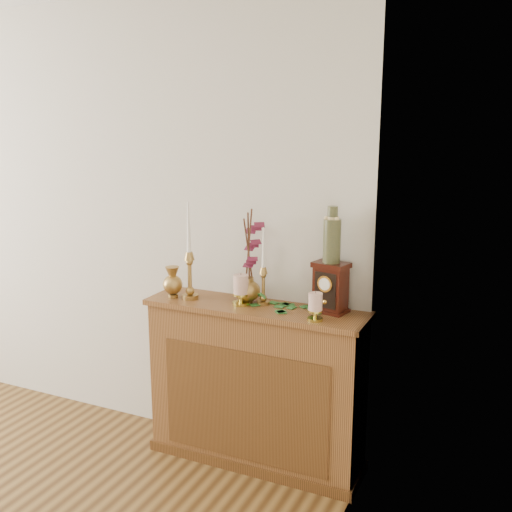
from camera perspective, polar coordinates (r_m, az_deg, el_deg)
The scene contains 10 objects.
console_shelf at distance 3.43m, azimuth -0.06°, elevation -12.62°, with size 1.24×0.34×0.93m.
candlestick_left at distance 3.35m, azimuth -6.35°, elevation -1.10°, with size 0.09×0.09×0.55m.
candlestick_center at distance 3.24m, azimuth 0.70°, elevation -2.26°, with size 0.07×0.07×0.43m.
bud_vase at distance 3.41m, azimuth -7.94°, elevation -2.50°, with size 0.11×0.11×0.18m.
ginger_jar at distance 3.28m, azimuth -0.38°, elevation -0.31°, with size 0.21×0.23×0.53m.
pillar_candle_left at distance 3.24m, azimuth -1.44°, elevation -3.09°, with size 0.09×0.09×0.18m.
pillar_candle_right at distance 3.01m, azimuth 5.67°, elevation -4.69°, with size 0.08×0.08×0.15m.
ivy_garland at distance 3.21m, azimuth 2.82°, elevation -4.79°, with size 0.47×0.21×0.08m.
mantel_clock at distance 3.14m, azimuth 7.09°, elevation -3.03°, with size 0.20×0.16×0.27m.
ceramic_vase at distance 3.08m, azimuth 7.25°, elevation 1.76°, with size 0.09×0.09×0.29m.
Camera 1 is at (2.70, -0.72, 1.91)m, focal length 42.00 mm.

